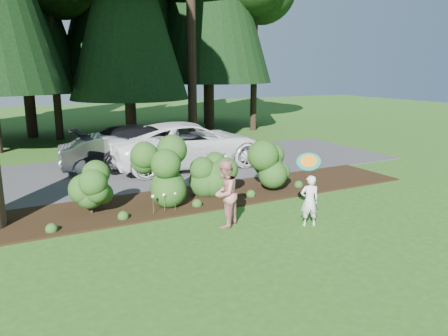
% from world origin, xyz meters
% --- Properties ---
extents(ground, '(80.00, 80.00, 0.00)m').
position_xyz_m(ground, '(0.00, 0.00, 0.00)').
color(ground, '#245016').
rests_on(ground, ground).
extents(mulch_bed, '(16.00, 2.50, 0.05)m').
position_xyz_m(mulch_bed, '(0.00, 3.25, 0.03)').
color(mulch_bed, black).
rests_on(mulch_bed, ground).
extents(driveway, '(22.00, 6.00, 0.03)m').
position_xyz_m(driveway, '(0.00, 7.50, 0.01)').
color(driveway, '#38383A').
rests_on(driveway, ground).
extents(shrub_row, '(6.53, 1.60, 1.61)m').
position_xyz_m(shrub_row, '(0.77, 3.14, 0.81)').
color(shrub_row, '#254916').
rests_on(shrub_row, ground).
extents(lily_cluster, '(0.69, 0.09, 0.57)m').
position_xyz_m(lily_cluster, '(-0.30, 2.40, 0.50)').
color(lily_cluster, '#254916').
rests_on(lily_cluster, ground).
extents(car_silver_wagon, '(4.25, 1.91, 1.35)m').
position_xyz_m(car_silver_wagon, '(-0.12, 7.82, 0.71)').
color(car_silver_wagon, '#AEAFB3').
rests_on(car_silver_wagon, driveway).
extents(car_white_suv, '(6.17, 2.90, 1.71)m').
position_xyz_m(car_white_suv, '(2.50, 7.21, 0.88)').
color(car_white_suv, white).
rests_on(car_white_suv, driveway).
extents(car_dark_suv, '(5.53, 2.55, 1.56)m').
position_xyz_m(car_dark_suv, '(1.11, 8.25, 0.81)').
color(car_dark_suv, black).
rests_on(car_dark_suv, driveway).
extents(child, '(0.53, 0.44, 1.26)m').
position_xyz_m(child, '(2.49, -0.05, 0.63)').
color(child, white).
rests_on(child, ground).
extents(adult, '(1.00, 0.97, 1.62)m').
position_xyz_m(adult, '(0.67, 0.87, 0.81)').
color(adult, '#B11817').
rests_on(adult, ground).
extents(frisbee, '(0.62, 0.52, 0.48)m').
position_xyz_m(frisbee, '(2.40, -0.07, 1.60)').
color(frisbee, '#17816C').
rests_on(frisbee, ground).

